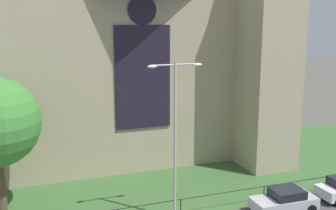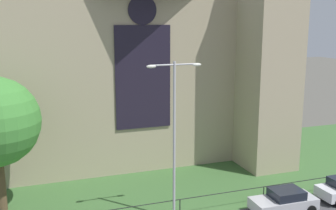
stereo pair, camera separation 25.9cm
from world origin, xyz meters
The scene contains 6 objects.
ground centered at (0.00, 10.00, 0.00)m, with size 160.00×160.00×0.00m, color #56544C.
grass_verge centered at (0.00, 8.00, 0.00)m, with size 120.00×20.00×0.01m, color #3D6633.
church_building centered at (-1.11, 16.03, 10.27)m, with size 23.20×16.20×26.00m.
iron_railing centered at (-1.89, 2.50, 0.95)m, with size 24.26×0.07×1.13m.
streetlamp_near centered at (-2.32, 2.40, 6.07)m, with size 3.37×0.26×9.77m.
parked_car_silver centered at (4.60, 0.80, 0.74)m, with size 4.25×2.11×1.51m.
Camera 1 is at (-10.83, -19.97, 12.22)m, focal length 44.40 mm.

